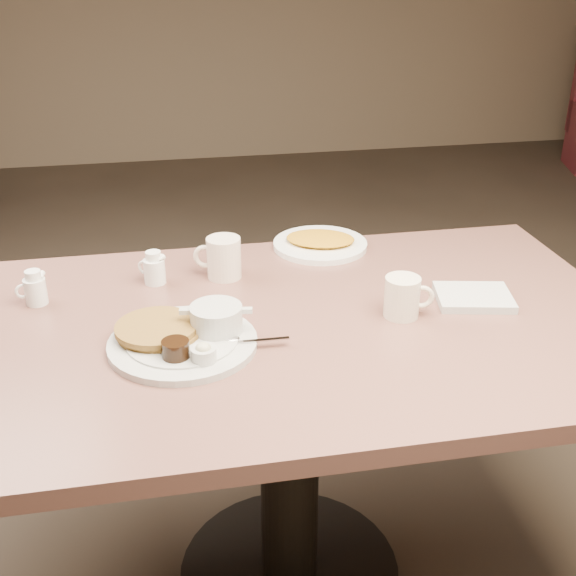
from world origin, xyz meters
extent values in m
cube|color=#84564C|center=(0.00, 0.00, 0.73)|extent=(1.50, 0.90, 0.04)
cylinder|color=black|center=(0.00, 0.00, 0.38)|extent=(0.14, 0.14, 0.69)
cylinder|color=black|center=(0.00, 0.00, 0.01)|extent=(0.56, 0.56, 0.03)
cylinder|color=beige|center=(-0.23, -0.06, 0.76)|extent=(0.34, 0.34, 0.01)
cylinder|color=beige|center=(-0.23, -0.06, 0.77)|extent=(0.26, 0.26, 0.00)
cylinder|color=olive|center=(-0.27, -0.03, 0.77)|extent=(0.20, 0.20, 0.01)
cylinder|color=olive|center=(-0.28, -0.03, 0.78)|extent=(0.19, 0.19, 0.01)
cylinder|color=beige|center=(-0.16, -0.04, 0.79)|extent=(0.12, 0.12, 0.05)
cube|color=beige|center=(-0.22, -0.03, 0.81)|extent=(0.03, 0.02, 0.01)
cube|color=beige|center=(-0.10, -0.05, 0.81)|extent=(0.03, 0.02, 0.01)
ellipsoid|color=silver|center=(-0.17, -0.03, 0.81)|extent=(0.05, 0.05, 0.03)
ellipsoid|color=silver|center=(-0.15, -0.05, 0.81)|extent=(0.05, 0.05, 0.02)
cylinder|color=black|center=(-0.25, -0.13, 0.78)|extent=(0.06, 0.06, 0.04)
cylinder|color=beige|center=(-0.20, -0.15, 0.78)|extent=(0.06, 0.06, 0.03)
ellipsoid|color=beige|center=(-0.20, -0.15, 0.79)|extent=(0.03, 0.03, 0.02)
cube|color=#B8B8BB|center=(-0.08, -0.10, 0.77)|extent=(0.12, 0.01, 0.00)
ellipsoid|color=#B8B8BB|center=(-0.14, -0.08, 0.77)|extent=(0.04, 0.03, 0.01)
cylinder|color=white|center=(0.24, -0.02, 0.80)|extent=(0.09, 0.09, 0.09)
cylinder|color=#2D2721|center=(0.24, -0.02, 0.83)|extent=(0.07, 0.07, 0.01)
torus|color=white|center=(0.28, -0.03, 0.80)|extent=(0.06, 0.02, 0.05)
cube|color=beige|center=(0.43, 0.02, 0.76)|extent=(0.19, 0.16, 0.02)
cylinder|color=white|center=(-0.11, 0.25, 0.80)|extent=(0.10, 0.10, 0.10)
torus|color=white|center=(-0.16, 0.27, 0.80)|extent=(0.06, 0.03, 0.06)
cylinder|color=white|center=(-0.54, 0.19, 0.78)|extent=(0.06, 0.06, 0.06)
cylinder|color=white|center=(-0.54, 0.19, 0.82)|extent=(0.04, 0.04, 0.02)
cone|color=white|center=(-0.52, 0.19, 0.82)|extent=(0.02, 0.02, 0.02)
torus|color=white|center=(-0.57, 0.18, 0.79)|extent=(0.04, 0.01, 0.03)
cylinder|color=white|center=(-0.28, 0.25, 0.78)|extent=(0.05, 0.05, 0.06)
cylinder|color=white|center=(-0.28, 0.25, 0.82)|extent=(0.04, 0.04, 0.02)
cone|color=white|center=(-0.26, 0.24, 0.82)|extent=(0.02, 0.03, 0.02)
torus|color=white|center=(-0.30, 0.26, 0.79)|extent=(0.03, 0.03, 0.04)
cylinder|color=white|center=(0.16, 0.39, 0.76)|extent=(0.31, 0.31, 0.01)
ellipsoid|color=gold|center=(0.16, 0.39, 0.78)|extent=(0.21, 0.18, 0.02)
camera|label=1|loc=(-0.26, -1.34, 1.49)|focal=45.17mm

